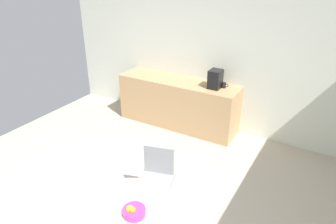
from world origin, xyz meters
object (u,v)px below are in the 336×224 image
at_px(mug_white, 224,85).
at_px(chair_gray, 157,172).
at_px(coffee_maker, 215,79).
at_px(fruit_bowl, 133,211).

bearing_deg(mug_white, chair_gray, -89.89).
bearing_deg(mug_white, coffee_maker, -145.73).
bearing_deg(fruit_bowl, mug_white, 95.93).
bearing_deg(coffee_maker, fruit_bowl, -81.48).
bearing_deg(chair_gray, coffee_maker, 93.63).
xyz_separation_m(chair_gray, fruit_bowl, (0.31, -0.90, 0.25)).
height_order(chair_gray, mug_white, mug_white).
xyz_separation_m(fruit_bowl, coffee_maker, (-0.45, 2.98, 0.29)).
bearing_deg(chair_gray, fruit_bowl, -70.77).
relative_size(fruit_bowl, mug_white, 1.68).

